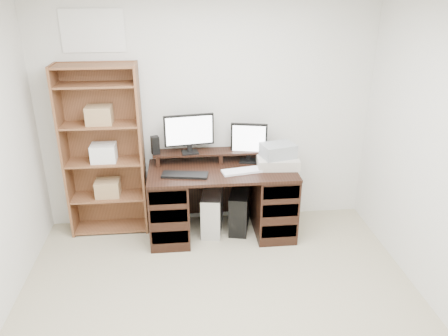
{
  "coord_description": "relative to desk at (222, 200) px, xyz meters",
  "views": [
    {
      "loc": [
        -0.27,
        -2.42,
        2.53
      ],
      "look_at": [
        0.12,
        1.43,
        0.85
      ],
      "focal_mm": 35.0,
      "sensor_mm": 36.0,
      "label": 1
    }
  ],
  "objects": [
    {
      "name": "room",
      "position": [
        -0.12,
        -1.64,
        0.86
      ],
      "size": [
        3.54,
        4.04,
        2.54
      ],
      "color": "tan",
      "rests_on": "ground"
    },
    {
      "name": "desk",
      "position": [
        0.0,
        0.0,
        0.0
      ],
      "size": [
        1.5,
        0.7,
        0.75
      ],
      "color": "black",
      "rests_on": "ground"
    },
    {
      "name": "riser_shelf",
      "position": [
        0.0,
        0.21,
        0.45
      ],
      "size": [
        1.4,
        0.22,
        0.12
      ],
      "color": "black",
      "rests_on": "desk"
    },
    {
      "name": "monitor_wide",
      "position": [
        -0.32,
        0.19,
        0.71
      ],
      "size": [
        0.51,
        0.15,
        0.41
      ],
      "rotation": [
        0.0,
        0.0,
        0.14
      ],
      "color": "black",
      "rests_on": "riser_shelf"
    },
    {
      "name": "monitor_small",
      "position": [
        0.3,
        0.18,
        0.59
      ],
      "size": [
        0.38,
        0.18,
        0.42
      ],
      "rotation": [
        0.0,
        0.0,
        -0.22
      ],
      "color": "black",
      "rests_on": "desk"
    },
    {
      "name": "speaker",
      "position": [
        -0.67,
        0.18,
        0.58
      ],
      "size": [
        0.1,
        0.1,
        0.19
      ],
      "primitive_type": "cube",
      "rotation": [
        0.0,
        0.0,
        0.31
      ],
      "color": "black",
      "rests_on": "riser_shelf"
    },
    {
      "name": "keyboard_black",
      "position": [
        -0.38,
        -0.14,
        0.37
      ],
      "size": [
        0.47,
        0.23,
        0.03
      ],
      "primitive_type": "cube",
      "rotation": [
        0.0,
        0.0,
        -0.17
      ],
      "color": "black",
      "rests_on": "desk"
    },
    {
      "name": "keyboard_white",
      "position": [
        0.23,
        -0.1,
        0.37
      ],
      "size": [
        0.49,
        0.23,
        0.02
      ],
      "primitive_type": "cube",
      "rotation": [
        0.0,
        0.0,
        0.19
      ],
      "color": "white",
      "rests_on": "desk"
    },
    {
      "name": "mouse",
      "position": [
        0.52,
        -0.11,
        0.38
      ],
      "size": [
        0.1,
        0.08,
        0.03
      ],
      "primitive_type": "ellipsoid",
      "rotation": [
        0.0,
        0.0,
        0.35
      ],
      "color": "silver",
      "rests_on": "desk"
    },
    {
      "name": "printer",
      "position": [
        0.58,
        0.01,
        0.41
      ],
      "size": [
        0.44,
        0.34,
        0.1
      ],
      "primitive_type": "cube",
      "rotation": [
        0.0,
        0.0,
        -0.07
      ],
      "color": "#B7AEA0",
      "rests_on": "desk"
    },
    {
      "name": "basket",
      "position": [
        0.58,
        0.01,
        0.54
      ],
      "size": [
        0.37,
        0.31,
        0.14
      ],
      "primitive_type": "cube",
      "rotation": [
        0.0,
        0.0,
        0.25
      ],
      "color": "gray",
      "rests_on": "printer"
    },
    {
      "name": "tower_silver",
      "position": [
        -0.1,
        0.05,
        -0.16
      ],
      "size": [
        0.27,
        0.48,
        0.45
      ],
      "primitive_type": "cube",
      "rotation": [
        0.0,
        0.0,
        -0.16
      ],
      "color": "silver",
      "rests_on": "ground"
    },
    {
      "name": "tower_black",
      "position": [
        0.2,
        0.07,
        -0.17
      ],
      "size": [
        0.28,
        0.48,
        0.45
      ],
      "rotation": [
        0.0,
        0.0,
        -0.22
      ],
      "color": "black",
      "rests_on": "ground"
    },
    {
      "name": "bookshelf",
      "position": [
        -1.2,
        0.21,
        0.53
      ],
      "size": [
        0.8,
        0.3,
        1.8
      ],
      "color": "brown",
      "rests_on": "ground"
    }
  ]
}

